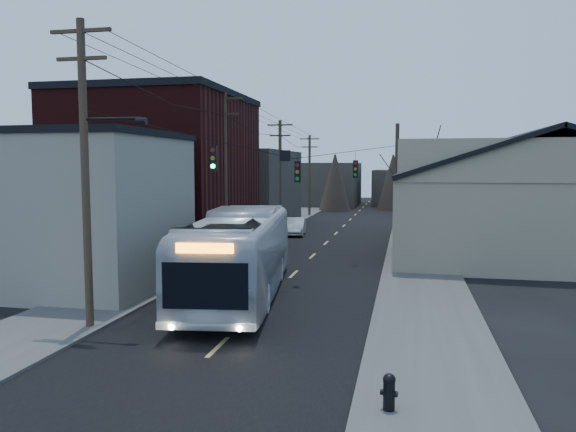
% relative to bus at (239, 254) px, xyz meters
% --- Properties ---
extents(ground, '(160.00, 160.00, 0.00)m').
position_rel_bus_xyz_m(ground, '(1.28, -8.59, -1.87)').
color(ground, black).
rests_on(ground, ground).
extents(road_surface, '(9.00, 110.00, 0.02)m').
position_rel_bus_xyz_m(road_surface, '(1.28, 21.41, -1.86)').
color(road_surface, black).
rests_on(road_surface, ground).
extents(sidewalk_left, '(4.00, 110.00, 0.12)m').
position_rel_bus_xyz_m(sidewalk_left, '(-5.22, 21.41, -1.81)').
color(sidewalk_left, '#474744').
rests_on(sidewalk_left, ground).
extents(sidewalk_right, '(4.00, 110.00, 0.12)m').
position_rel_bus_xyz_m(sidewalk_right, '(7.78, 21.41, -1.81)').
color(sidewalk_right, '#474744').
rests_on(sidewalk_right, ground).
extents(building_clapboard, '(8.00, 8.00, 7.00)m').
position_rel_bus_xyz_m(building_clapboard, '(-7.72, 0.41, 1.63)').
color(building_clapboard, gray).
rests_on(building_clapboard, ground).
extents(building_brick, '(10.00, 12.00, 10.00)m').
position_rel_bus_xyz_m(building_brick, '(-8.72, 11.41, 3.13)').
color(building_brick, black).
rests_on(building_brick, ground).
extents(building_left_far, '(9.00, 14.00, 7.00)m').
position_rel_bus_xyz_m(building_left_far, '(-8.22, 27.41, 1.63)').
color(building_left_far, '#38332D').
rests_on(building_left_far, ground).
extents(warehouse, '(16.16, 20.60, 7.73)m').
position_rel_bus_xyz_m(warehouse, '(14.28, 16.41, 0.83)').
color(warehouse, gray).
rests_on(warehouse, ground).
extents(building_far_left, '(10.00, 12.00, 6.00)m').
position_rel_bus_xyz_m(building_far_left, '(-4.72, 56.41, 1.13)').
color(building_far_left, '#38332D').
rests_on(building_far_left, ground).
extents(building_far_right, '(12.00, 14.00, 5.00)m').
position_rel_bus_xyz_m(building_far_right, '(8.28, 61.41, 0.63)').
color(building_far_right, '#38332D').
rests_on(building_far_right, ground).
extents(bare_tree, '(0.40, 0.40, 7.20)m').
position_rel_bus_xyz_m(bare_tree, '(7.78, 11.41, 1.73)').
color(bare_tree, black).
rests_on(bare_tree, ground).
extents(utility_lines, '(11.24, 45.28, 10.50)m').
position_rel_bus_xyz_m(utility_lines, '(-1.83, 15.55, 3.09)').
color(utility_lines, '#382B1E').
rests_on(utility_lines, ground).
extents(bus, '(4.88, 13.70, 3.73)m').
position_rel_bus_xyz_m(bus, '(0.00, 0.00, 0.00)').
color(bus, silver).
rests_on(bus, ground).
extents(parked_car, '(1.96, 4.38, 1.40)m').
position_rel_bus_xyz_m(parked_car, '(-1.83, 21.71, -1.17)').
color(parked_car, '#B8B9C0').
rests_on(parked_car, ground).
extents(fire_hydrant, '(0.41, 0.29, 0.85)m').
position_rel_bus_xyz_m(fire_hydrant, '(6.64, -10.29, -1.29)').
color(fire_hydrant, black).
rests_on(fire_hydrant, sidewalk_right).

